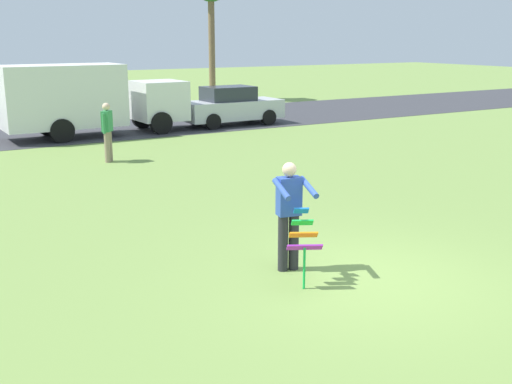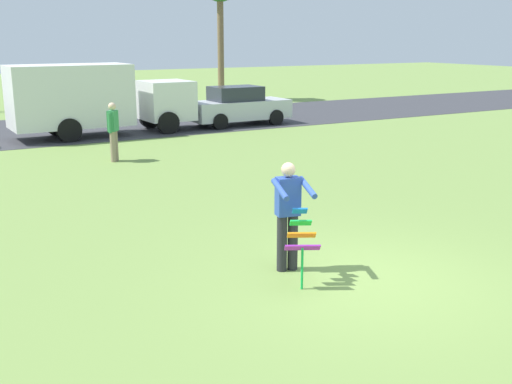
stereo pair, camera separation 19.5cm
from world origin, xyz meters
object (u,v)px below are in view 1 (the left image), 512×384
object	(u,v)px
person_kite_flyer	(289,212)
parked_truck_white_box	(86,98)
parked_car_silver	(231,106)
kite_held	(303,237)
person_walker_near	(107,130)

from	to	relation	value
person_kite_flyer	parked_truck_white_box	distance (m)	15.09
parked_car_silver	person_kite_flyer	bearing A→B (deg)	-115.11
kite_held	parked_car_silver	distance (m)	17.21
kite_held	person_walker_near	distance (m)	10.59
person_kite_flyer	kite_held	bearing A→B (deg)	-103.55
parked_truck_white_box	person_walker_near	world-z (taller)	parked_truck_white_box
kite_held	parked_car_silver	bearing A→B (deg)	65.30
kite_held	parked_truck_white_box	xyz separation A→B (m)	(1.21, 15.64, 0.67)
kite_held	person_kite_flyer	bearing A→B (deg)	76.45
parked_car_silver	person_walker_near	xyz separation A→B (m)	(-6.79, -5.06, 0.16)
kite_held	person_walker_near	bearing A→B (deg)	87.82
parked_truck_white_box	person_walker_near	distance (m)	5.15
parked_truck_white_box	parked_car_silver	size ratio (longest dim) A/B	1.60
person_kite_flyer	parked_car_silver	xyz separation A→B (m)	(7.05, 15.04, -0.18)
person_kite_flyer	parked_car_silver	world-z (taller)	person_kite_flyer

